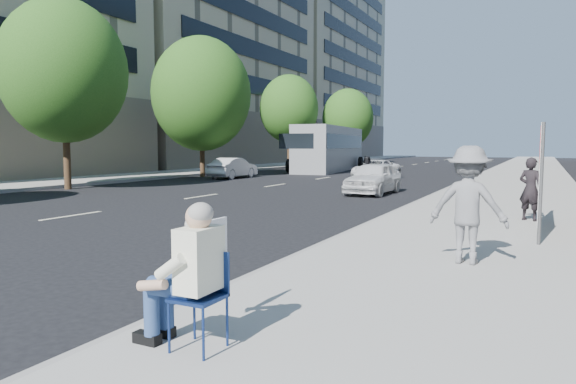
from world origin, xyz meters
The scene contains 17 objects.
ground centered at (0.00, 0.00, 0.00)m, with size 160.00×160.00×0.00m, color black.
near_sidewalk centered at (4.00, 20.00, 0.07)m, with size 5.00×120.00×0.15m, color #9E9B93.
far_sidewalk centered at (-16.75, 20.00, 0.07)m, with size 4.50×120.00×0.15m, color #9E9B93.
far_bldg_north centered at (-30.00, 62.00, 14.00)m, with size 22.00×28.00×28.00m, color tan.
tree_far_b centered at (-13.70, 8.00, 5.13)m, with size 5.40×5.40×8.24m.
tree_far_c centered at (-13.70, 18.00, 5.02)m, with size 6.00×6.00×8.47m.
tree_far_d centered at (-13.70, 30.00, 4.89)m, with size 4.80×4.80×7.65m.
tree_far_e centered at (-13.70, 44.00, 4.78)m, with size 5.40×5.40×7.89m.
seated_protester centered at (2.29, -4.27, 0.87)m, with size 0.83×1.11×1.31m.
jogger centered at (4.06, 0.25, 1.04)m, with size 1.15×0.66×1.79m, color slate.
pedestrian_woman centered at (4.80, 5.55, 0.90)m, with size 0.55×0.36×1.51m, color black.
protest_banner centered at (5.01, 3.83, 1.40)m, with size 0.08×3.06×2.20m.
white_sedan_near centered at (-1.00, 11.92, 0.64)m, with size 1.51×3.74×1.27m, color white.
white_sedan_mid centered at (-11.26, 17.67, 0.60)m, with size 1.27×3.65×1.20m, color silver.
white_sedan_far centered at (-3.58, 20.90, 0.54)m, with size 1.80×3.89×1.08m, color white.
motorcycle centered at (-2.24, 15.14, 0.64)m, with size 0.70×2.04×1.42m.
bus centered at (-9.51, 28.62, 1.64)m, with size 4.07×12.31×3.30m.
Camera 1 is at (5.05, -7.86, 1.94)m, focal length 32.00 mm.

